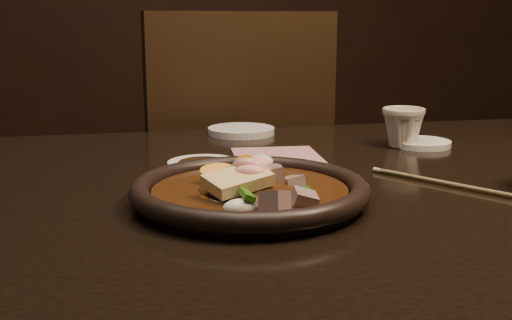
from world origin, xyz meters
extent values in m
cube|color=black|center=(0.00, 0.00, 0.73)|extent=(1.60, 0.90, 0.04)
cube|color=black|center=(-0.13, 0.76, 0.48)|extent=(0.54, 0.54, 0.04)
cylinder|color=black|center=(0.03, 0.98, 0.23)|extent=(0.04, 0.04, 0.46)
cylinder|color=black|center=(0.09, 0.60, 0.23)|extent=(0.04, 0.04, 0.46)
cylinder|color=black|center=(-0.34, 0.91, 0.23)|extent=(0.04, 0.04, 0.46)
cube|color=black|center=(-0.09, 0.55, 0.75)|extent=(0.44, 0.11, 0.49)
cylinder|color=black|center=(-0.21, -0.10, 0.76)|extent=(0.28, 0.28, 0.01)
torus|color=black|center=(-0.21, -0.10, 0.77)|extent=(0.30, 0.30, 0.03)
cylinder|color=#321909|center=(-0.21, -0.10, 0.76)|extent=(0.25, 0.25, 0.01)
ellipsoid|color=#321909|center=(-0.21, -0.10, 0.76)|extent=(0.14, 0.13, 0.04)
torus|color=#FFB1A1|center=(-0.20, -0.10, 0.78)|extent=(0.08, 0.08, 0.06)
torus|color=#FFB1A1|center=(-0.20, -0.07, 0.77)|extent=(0.08, 0.08, 0.06)
torus|color=#FFB1A1|center=(-0.21, -0.10, 0.77)|extent=(0.06, 0.06, 0.06)
torus|color=#FFB1A1|center=(-0.21, -0.11, 0.78)|extent=(0.07, 0.08, 0.05)
cube|color=gray|center=(-0.18, -0.10, 0.78)|extent=(0.03, 0.03, 0.03)
cube|color=gray|center=(-0.16, -0.18, 0.77)|extent=(0.03, 0.03, 0.03)
cube|color=gray|center=(-0.20, -0.19, 0.78)|extent=(0.04, 0.04, 0.03)
cube|color=gray|center=(-0.18, -0.09, 0.78)|extent=(0.03, 0.03, 0.03)
cube|color=gray|center=(-0.15, -0.11, 0.77)|extent=(0.04, 0.04, 0.03)
cube|color=gray|center=(-0.20, -0.11, 0.77)|extent=(0.04, 0.04, 0.03)
cylinder|color=orange|center=(-0.20, -0.10, 0.77)|extent=(0.05, 0.06, 0.03)
cylinder|color=orange|center=(-0.20, -0.01, 0.78)|extent=(0.05, 0.05, 0.05)
cylinder|color=orange|center=(-0.21, -0.12, 0.77)|extent=(0.06, 0.06, 0.03)
cylinder|color=orange|center=(-0.19, -0.10, 0.77)|extent=(0.04, 0.05, 0.04)
cylinder|color=orange|center=(-0.24, -0.07, 0.79)|extent=(0.05, 0.05, 0.03)
cube|color=#2D6F15|center=(-0.16, -0.14, 0.77)|extent=(0.03, 0.04, 0.03)
cube|color=#2D6F15|center=(-0.20, -0.10, 0.78)|extent=(0.03, 0.04, 0.02)
cube|color=#2D6F15|center=(-0.23, -0.13, 0.77)|extent=(0.04, 0.02, 0.03)
cube|color=#2D6F15|center=(-0.19, -0.11, 0.78)|extent=(0.02, 0.04, 0.01)
cube|color=#2D6F15|center=(-0.23, -0.07, 0.77)|extent=(0.01, 0.04, 0.03)
cube|color=#2D6F15|center=(-0.23, -0.17, 0.78)|extent=(0.02, 0.04, 0.01)
ellipsoid|color=white|center=(-0.21, -0.08, 0.78)|extent=(0.04, 0.03, 0.02)
ellipsoid|color=white|center=(-0.20, -0.11, 0.77)|extent=(0.04, 0.04, 0.02)
ellipsoid|color=white|center=(-0.23, -0.18, 0.77)|extent=(0.04, 0.02, 0.02)
ellipsoid|color=white|center=(-0.20, -0.08, 0.77)|extent=(0.03, 0.03, 0.02)
ellipsoid|color=white|center=(-0.24, -0.09, 0.78)|extent=(0.04, 0.03, 0.02)
ellipsoid|color=white|center=(-0.18, -0.02, 0.79)|extent=(0.03, 0.04, 0.02)
cube|color=#E9D08B|center=(-0.23, -0.13, 0.79)|extent=(0.09, 0.08, 0.03)
cylinder|color=white|center=(-0.24, 0.09, 0.76)|extent=(0.11, 0.11, 0.02)
cylinder|color=white|center=(-0.13, 0.38, 0.76)|extent=(0.13, 0.13, 0.01)
cylinder|color=white|center=(0.17, 0.20, 0.76)|extent=(0.11, 0.11, 0.01)
imported|color=beige|center=(0.13, 0.20, 0.79)|extent=(0.08, 0.07, 0.08)
cylinder|color=tan|center=(0.08, -0.08, 0.75)|extent=(0.14, 0.20, 0.01)
cylinder|color=tan|center=(0.08, -0.07, 0.75)|extent=(0.14, 0.20, 0.01)
cube|color=#B56F70|center=(-0.11, 0.16, 0.75)|extent=(0.15, 0.15, 0.00)
camera|label=1|loc=(-0.36, -0.86, 0.98)|focal=45.00mm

